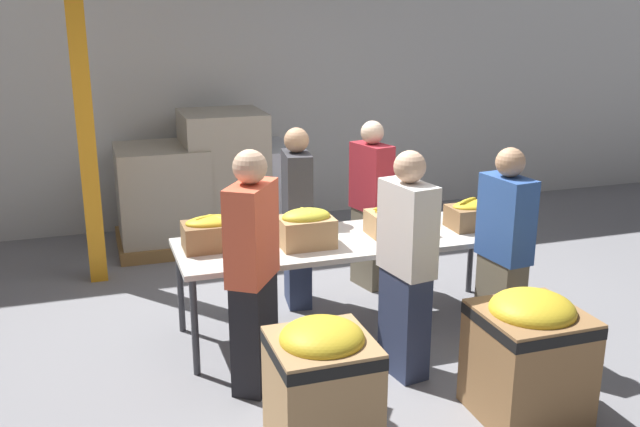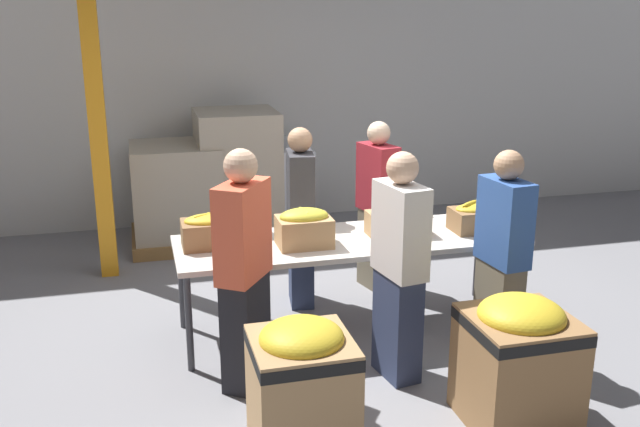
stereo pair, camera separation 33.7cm
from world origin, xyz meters
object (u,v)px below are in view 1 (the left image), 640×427
at_px(sorting_table, 351,243).
at_px(banana_box_1, 306,227).
at_px(pallet_stack_1, 163,199).
at_px(volunteer_1, 503,254).
at_px(volunteer_3, 253,274).
at_px(donation_bin_0, 322,386).
at_px(banana_box_0, 214,232).
at_px(volunteer_0, 297,219).
at_px(support_pillar, 79,63).
at_px(volunteer_4, 406,267).
at_px(pallet_stack_0, 249,193).
at_px(banana_box_3, 476,214).
at_px(pallet_stack_2, 224,179).
at_px(volunteer_2, 371,206).
at_px(banana_box_2, 396,219).
at_px(donation_bin_1, 528,352).

height_order(sorting_table, banana_box_1, banana_box_1).
bearing_deg(pallet_stack_1, volunteer_1, -57.13).
bearing_deg(volunteer_3, donation_bin_0, -134.30).
distance_m(banana_box_0, banana_box_1, 0.68).
height_order(volunteer_0, donation_bin_0, volunteer_0).
bearing_deg(support_pillar, volunteer_4, -52.00).
bearing_deg(banana_box_1, donation_bin_0, -104.03).
height_order(banana_box_1, pallet_stack_0, banana_box_1).
height_order(banana_box_1, banana_box_3, banana_box_1).
height_order(sorting_table, volunteer_4, volunteer_4).
relative_size(banana_box_0, banana_box_1, 1.13).
height_order(volunteer_0, pallet_stack_2, volunteer_0).
xyz_separation_m(pallet_stack_0, pallet_stack_2, (-0.28, -0.08, 0.20)).
bearing_deg(pallet_stack_1, volunteer_2, -45.48).
xyz_separation_m(banana_box_0, banana_box_3, (2.09, -0.15, -0.01)).
bearing_deg(volunteer_0, volunteer_2, 111.84).
xyz_separation_m(sorting_table, volunteer_1, (0.90, -0.72, 0.06)).
height_order(banana_box_1, volunteer_0, volunteer_0).
bearing_deg(banana_box_2, volunteer_1, -53.47).
bearing_deg(volunteer_4, pallet_stack_1, 11.63).
bearing_deg(banana_box_1, donation_bin_1, -55.89).
xyz_separation_m(volunteer_2, volunteer_3, (-1.41, -1.44, 0.05)).
height_order(pallet_stack_0, pallet_stack_1, pallet_stack_1).
bearing_deg(pallet_stack_0, banana_box_3, -64.04).
relative_size(volunteer_2, donation_bin_0, 1.83).
height_order(banana_box_1, pallet_stack_1, pallet_stack_1).
bearing_deg(volunteer_4, banana_box_1, 24.69).
xyz_separation_m(volunteer_3, support_pillar, (-0.95, 2.38, 1.19)).
distance_m(support_pillar, pallet_stack_2, 2.03).
relative_size(donation_bin_1, pallet_stack_0, 0.78).
bearing_deg(volunteer_3, volunteer_4, -63.67).
relative_size(banana_box_0, donation_bin_1, 0.55).
bearing_deg(volunteer_3, banana_box_1, -9.28).
distance_m(banana_box_2, donation_bin_1, 1.59).
bearing_deg(volunteer_0, support_pillar, -117.03).
distance_m(pallet_stack_0, pallet_stack_1, 0.94).
height_order(volunteer_3, pallet_stack_2, volunteer_3).
distance_m(banana_box_0, banana_box_3, 2.10).
distance_m(volunteer_0, donation_bin_1, 2.31).
bearing_deg(volunteer_1, banana_box_2, 30.06).
height_order(volunteer_0, volunteer_4, volunteer_4).
distance_m(banana_box_1, support_pillar, 2.58).
height_order(volunteer_4, pallet_stack_1, volunteer_4).
height_order(banana_box_0, donation_bin_0, banana_box_0).
xyz_separation_m(volunteer_2, volunteer_4, (-0.39, -1.58, 0.03)).
bearing_deg(donation_bin_0, banana_box_1, 75.97).
xyz_separation_m(sorting_table, volunteer_0, (-0.25, 0.61, 0.05)).
bearing_deg(banana_box_3, sorting_table, 176.60).
distance_m(banana_box_3, donation_bin_1, 1.59).
distance_m(banana_box_2, pallet_stack_1, 2.94).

